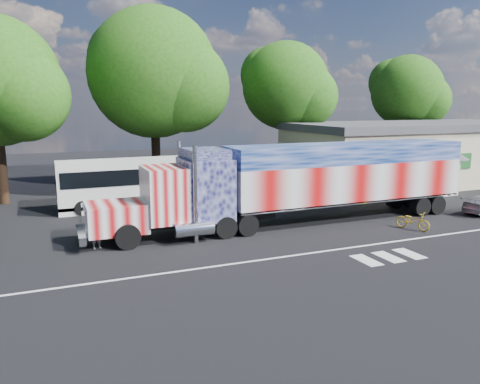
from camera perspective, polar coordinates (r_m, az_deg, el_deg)
name	(u,v)px	position (r m, az deg, el deg)	size (l,w,h in m)	color
ground	(262,239)	(24.00, 2.75, -5.70)	(100.00, 100.00, 0.00)	black
lane_markings	(332,256)	(21.67, 11.17, -7.70)	(30.00, 2.67, 0.01)	silver
semi_truck	(305,180)	(26.86, 7.95, 1.41)	(22.61, 3.57, 4.82)	black
coach_bus	(145,182)	(31.72, -11.52, 1.22)	(11.03, 2.57, 3.21)	silver
hall_building	(417,152)	(43.65, 20.76, 4.55)	(22.40, 12.80, 5.20)	beige
woman	(97,233)	(23.19, -17.09, -4.79)	(0.56, 0.37, 1.53)	slate
bicycle	(413,221)	(27.26, 20.33, -3.28)	(0.66, 1.89, 1.00)	gold
tree_ne_a	(287,86)	(42.73, 5.76, 12.70)	(8.11, 7.73, 12.23)	black
tree_n_mid	(156,74)	(38.44, -10.23, 14.00)	(10.68, 10.18, 14.24)	black
tree_far_ne	(408,92)	(52.99, 19.81, 11.43)	(7.78, 7.41, 11.79)	black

